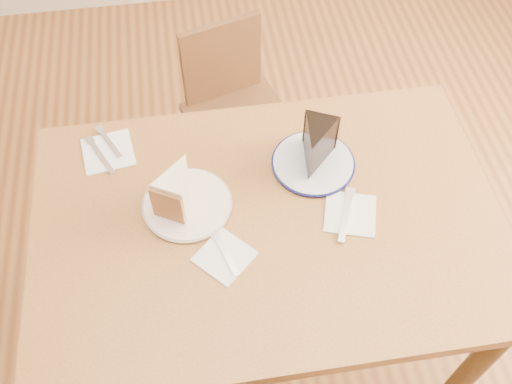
# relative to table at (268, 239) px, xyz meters

# --- Properties ---
(ground) EXTENTS (4.00, 4.00, 0.00)m
(ground) POSITION_rel_table_xyz_m (0.00, 0.00, -0.65)
(ground) COLOR #532F16
(ground) RESTS_ON ground
(table) EXTENTS (1.20, 0.80, 0.75)m
(table) POSITION_rel_table_xyz_m (0.00, 0.00, 0.00)
(table) COLOR brown
(table) RESTS_ON ground
(chair_far) EXTENTS (0.45, 0.45, 0.73)m
(chair_far) POSITION_rel_table_xyz_m (0.00, 0.71, -0.25)
(chair_far) COLOR #391F11
(chair_far) RESTS_ON ground
(plate_cream) EXTENTS (0.22, 0.22, 0.01)m
(plate_cream) POSITION_rel_table_xyz_m (-0.20, 0.07, 0.10)
(plate_cream) COLOR white
(plate_cream) RESTS_ON table
(plate_navy) EXTENTS (0.22, 0.22, 0.01)m
(plate_navy) POSITION_rel_table_xyz_m (0.15, 0.16, 0.10)
(plate_navy) COLOR silver
(plate_navy) RESTS_ON table
(carrot_cake) EXTENTS (0.13, 0.14, 0.10)m
(carrot_cake) POSITION_rel_table_xyz_m (-0.22, 0.09, 0.16)
(carrot_cake) COLOR beige
(carrot_cake) RESTS_ON plate_cream
(chocolate_cake) EXTENTS (0.14, 0.15, 0.11)m
(chocolate_cake) POSITION_rel_table_xyz_m (0.15, 0.16, 0.17)
(chocolate_cake) COLOR black
(chocolate_cake) RESTS_ON plate_navy
(napkin_cream) EXTENTS (0.17, 0.17, 0.00)m
(napkin_cream) POSITION_rel_table_xyz_m (-0.12, -0.09, 0.10)
(napkin_cream) COLOR white
(napkin_cream) RESTS_ON table
(napkin_navy) EXTENTS (0.16, 0.16, 0.00)m
(napkin_navy) POSITION_rel_table_xyz_m (0.21, -0.02, 0.10)
(napkin_navy) COLOR white
(napkin_navy) RESTS_ON table
(napkin_spare) EXTENTS (0.15, 0.15, 0.00)m
(napkin_spare) POSITION_rel_table_xyz_m (-0.40, 0.28, 0.10)
(napkin_spare) COLOR white
(napkin_spare) RESTS_ON table
(fork_cream) EXTENTS (0.06, 0.14, 0.00)m
(fork_cream) POSITION_rel_table_xyz_m (-0.12, -0.08, 0.10)
(fork_cream) COLOR silver
(fork_cream) RESTS_ON napkin_cream
(knife_navy) EXTENTS (0.08, 0.16, 0.00)m
(knife_navy) POSITION_rel_table_xyz_m (0.20, -0.02, 0.10)
(knife_navy) COLOR white
(knife_navy) RESTS_ON napkin_navy
(fork_spare) EXTENTS (0.08, 0.13, 0.00)m
(fork_spare) POSITION_rel_table_xyz_m (-0.40, 0.32, 0.10)
(fork_spare) COLOR silver
(fork_spare) RESTS_ON napkin_spare
(knife_spare) EXTENTS (0.08, 0.15, 0.00)m
(knife_spare) POSITION_rel_table_xyz_m (-0.42, 0.27, 0.10)
(knife_spare) COLOR silver
(knife_spare) RESTS_ON napkin_spare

